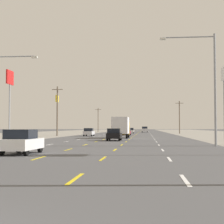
# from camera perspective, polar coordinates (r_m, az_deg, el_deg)

# --- Properties ---
(ground_plane) EXTENTS (572.00, 572.00, 0.00)m
(ground_plane) POSITION_cam_1_polar(r_m,az_deg,el_deg) (70.62, 2.12, -3.83)
(ground_plane) COLOR #4C4C4F
(lot_apron_left) EXTENTS (28.00, 440.00, 0.01)m
(lot_apron_left) POSITION_cam_1_polar(r_m,az_deg,el_deg) (76.15, -16.85, -3.62)
(lot_apron_left) COLOR gray
(lot_apron_left) RESTS_ON ground
(lane_markings) EXTENTS (10.64, 227.60, 0.01)m
(lane_markings) POSITION_cam_1_polar(r_m,az_deg,el_deg) (109.07, 3.28, -3.35)
(lane_markings) COLOR white
(lane_markings) RESTS_ON ground
(signal_span_wire) EXTENTS (25.51, 0.52, 8.51)m
(signal_span_wire) POSITION_cam_1_polar(r_m,az_deg,el_deg) (12.29, -10.90, 12.89)
(signal_span_wire) COLOR brown
(signal_span_wire) RESTS_ON ground
(hatchback_inner_left_near) EXTENTS (1.72, 3.90, 1.54)m
(hatchback_inner_left_near) POSITION_cam_1_polar(r_m,az_deg,el_deg) (23.13, -14.17, -4.58)
(hatchback_inner_left_near) COLOR white
(hatchback_inner_left_near) RESTS_ON ground
(hatchback_center_turn_mid) EXTENTS (1.72, 3.90, 1.54)m
(hatchback_center_turn_mid) POSITION_cam_1_polar(r_m,az_deg,el_deg) (45.30, 0.36, -3.59)
(hatchback_center_turn_mid) COLOR black
(hatchback_center_turn_mid) RESTS_ON ground
(box_truck_center_turn_midfar) EXTENTS (2.40, 7.20, 3.23)m
(box_truck_center_turn_midfar) POSITION_cam_1_polar(r_m,az_deg,el_deg) (55.79, 1.43, -2.30)
(box_truck_center_turn_midfar) COLOR #B28C33
(box_truck_center_turn_midfar) RESTS_ON ground
(hatchback_far_left_far) EXTENTS (1.72, 3.90, 1.54)m
(hatchback_far_left_far) POSITION_cam_1_polar(r_m,az_deg,el_deg) (69.43, -3.70, -3.20)
(hatchback_far_left_far) COLOR silver
(hatchback_far_left_far) RESTS_ON ground
(hatchback_center_turn_farther) EXTENTS (1.72, 3.90, 1.54)m
(hatchback_center_turn_farther) POSITION_cam_1_polar(r_m,az_deg,el_deg) (76.50, 2.33, -3.14)
(hatchback_center_turn_farther) COLOR maroon
(hatchback_center_turn_farther) RESTS_ON ground
(hatchback_center_turn_farthest) EXTENTS (1.72, 3.90, 1.54)m
(hatchback_center_turn_farthest) POSITION_cam_1_polar(r_m,az_deg,el_deg) (101.39, 3.02, -2.98)
(hatchback_center_turn_farthest) COLOR white
(hatchback_center_turn_farthest) RESTS_ON ground
(suv_inner_right_distant_a) EXTENTS (1.98, 4.90, 1.98)m
(suv_inner_right_distant_a) POSITION_cam_1_polar(r_m,az_deg,el_deg) (121.96, 5.23, -2.77)
(suv_inner_right_distant_a) COLOR silver
(suv_inner_right_distant_a) RESTS_ON ground
(pole_sign_left_row_1) EXTENTS (0.24, 2.64, 10.60)m
(pole_sign_left_row_1) POSITION_cam_1_polar(r_m,az_deg,el_deg) (58.45, -15.96, 4.14)
(pole_sign_left_row_1) COLOR gray
(pole_sign_left_row_1) RESTS_ON ground
(pole_sign_left_row_2) EXTENTS (0.24, 1.74, 8.34)m
(pole_sign_left_row_2) POSITION_cam_1_polar(r_m,az_deg,el_deg) (75.15, -8.74, 0.96)
(pole_sign_left_row_2) COLOR gray
(pole_sign_left_row_2) RESTS_ON ground
(pole_sign_right_row_1) EXTENTS (0.24, 2.74, 9.27)m
(pole_sign_right_row_1) POSITION_cam_1_polar(r_m,az_deg,el_deg) (46.94, 17.42, 4.51)
(pole_sign_right_row_1) COLOR gray
(pole_sign_right_row_1) RESTS_ON ground
(streetlight_right_row_0) EXTENTS (4.93, 0.26, 10.00)m
(streetlight_right_row_0) POSITION_cam_1_polar(r_m,az_deg,el_deg) (32.94, 15.17, 4.94)
(streetlight_right_row_0) COLOR gray
(streetlight_right_row_0) RESTS_ON ground
(utility_pole_left_row_1) EXTENTS (2.20, 0.26, 9.91)m
(utility_pole_left_row_1) POSITION_cam_1_polar(r_m,az_deg,el_deg) (72.65, -8.70, 0.30)
(utility_pole_left_row_1) COLOR brown
(utility_pole_left_row_1) RESTS_ON ground
(utility_pole_right_row_2) EXTENTS (2.20, 0.26, 8.93)m
(utility_pole_right_row_2) POSITION_cam_1_polar(r_m,az_deg,el_deg) (99.62, 10.69, -0.72)
(utility_pole_right_row_2) COLOR brown
(utility_pole_right_row_2) RESTS_ON ground
(utility_pole_left_row_3) EXTENTS (2.20, 0.26, 9.05)m
(utility_pole_left_row_3) POSITION_cam_1_polar(r_m,az_deg,el_deg) (135.55, -2.22, -1.19)
(utility_pole_left_row_3) COLOR brown
(utility_pole_left_row_3) RESTS_ON ground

